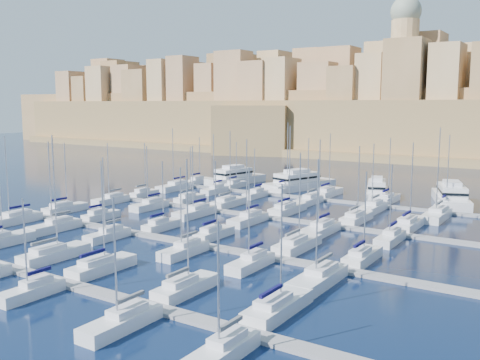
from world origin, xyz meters
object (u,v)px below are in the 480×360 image
Objects in this scene: motor_yacht_c at (377,191)px; motor_yacht_d at (451,196)px; sailboat_4 at (185,287)px; motor_yacht_b at (299,182)px; motor_yacht_a at (235,177)px; sailboat_2 at (54,254)px.

motor_yacht_c is 0.75× the size of motor_yacht_d.
sailboat_4 is 0.73× the size of motor_yacht_b.
motor_yacht_a and motor_yacht_b have the same top height.
sailboat_4 is at bearing -72.46° from motor_yacht_b.
motor_yacht_d is at bearing 79.86° from sailboat_4.
motor_yacht_c is at bearing 73.28° from sailboat_2.
motor_yacht_a is at bearing -179.32° from motor_yacht_d.
sailboat_4 reaches higher than motor_yacht_c.
motor_yacht_d is at bearing 8.63° from motor_yacht_c.
motor_yacht_b is (17.93, 1.10, 0.00)m from motor_yacht_a.
sailboat_4 is 0.83× the size of motor_yacht_a.
motor_yacht_b and motor_yacht_c have the same top height.
motor_yacht_d is (53.32, 0.63, -0.00)m from motor_yacht_a.
sailboat_2 reaches higher than sailboat_4.
motor_yacht_a is at bearing 177.54° from motor_yacht_c.
motor_yacht_c is (20.56, 68.44, 0.95)m from sailboat_2.
motor_yacht_b is at bearing 179.23° from motor_yacht_d.
motor_yacht_a is (-40.58, 70.59, 0.97)m from sailboat_4.
sailboat_4 is 1.03× the size of motor_yacht_c.
motor_yacht_c is (-2.25, 68.95, 0.97)m from sailboat_4.
motor_yacht_d is at bearing 63.31° from sailboat_2.
motor_yacht_b is at bearing 3.52° from motor_yacht_a.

